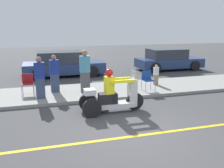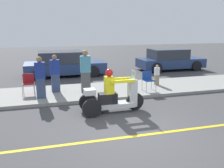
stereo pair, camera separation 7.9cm
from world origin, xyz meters
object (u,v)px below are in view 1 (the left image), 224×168
(folding_chair_set_back, at_px, (147,79))
(parked_car_lot_right, at_px, (168,60))
(spectator_with_child, at_px, (156,75))
(folding_chair_curbside, at_px, (28,82))
(spectator_far_back, at_px, (55,74))
(motorcycle_trike, at_px, (112,97))
(parked_car_lot_center, at_px, (63,64))
(spectator_near_curb, at_px, (40,79))
(spectator_by_tree, at_px, (85,72))

(folding_chair_set_back, distance_m, parked_car_lot_right, 6.24)
(spectator_with_child, height_order, folding_chair_curbside, spectator_with_child)
(spectator_far_back, height_order, folding_chair_set_back, spectator_far_back)
(spectator_with_child, distance_m, parked_car_lot_right, 5.05)
(spectator_far_back, height_order, parked_car_lot_right, spectator_far_back)
(motorcycle_trike, distance_m, spectator_far_back, 3.26)
(folding_chair_curbside, xyz_separation_m, folding_chair_set_back, (4.92, -0.79, 0.00))
(folding_chair_curbside, distance_m, parked_car_lot_center, 4.50)
(spectator_far_back, bearing_deg, motorcycle_trike, -58.86)
(spectator_near_curb, distance_m, parked_car_lot_center, 5.06)
(spectator_by_tree, distance_m, parked_car_lot_right, 7.84)
(motorcycle_trike, xyz_separation_m, folding_chair_curbside, (-2.76, 2.73, 0.09))
(spectator_far_back, distance_m, parked_car_lot_center, 4.15)
(parked_car_lot_center, bearing_deg, motorcycle_trike, -82.10)
(spectator_far_back, distance_m, folding_chair_curbside, 1.11)
(spectator_far_back, bearing_deg, spectator_with_child, 0.26)
(parked_car_lot_right, bearing_deg, spectator_far_back, -151.33)
(motorcycle_trike, height_order, folding_chair_curbside, motorcycle_trike)
(spectator_far_back, distance_m, spectator_near_curb, 1.00)
(motorcycle_trike, bearing_deg, folding_chair_curbside, 135.31)
(spectator_far_back, bearing_deg, spectator_near_curb, -126.60)
(spectator_with_child, height_order, parked_car_lot_right, parked_car_lot_right)
(spectator_far_back, distance_m, folding_chair_set_back, 3.94)
(folding_chair_curbside, height_order, parked_car_lot_right, parked_car_lot_right)
(spectator_far_back, xyz_separation_m, spectator_with_child, (4.66, 0.02, -0.29))
(spectator_by_tree, height_order, folding_chair_set_back, spectator_by_tree)
(spectator_by_tree, distance_m, parked_car_lot_center, 4.53)
(spectator_far_back, relative_size, parked_car_lot_right, 0.37)
(spectator_far_back, height_order, folding_chair_curbside, spectator_far_back)
(motorcycle_trike, distance_m, folding_chair_set_back, 2.90)
(folding_chair_set_back, height_order, parked_car_lot_center, parked_car_lot_center)
(spectator_with_child, bearing_deg, motorcycle_trike, -136.86)
(spectator_with_child, bearing_deg, spectator_near_curb, -171.08)
(folding_chair_set_back, xyz_separation_m, parked_car_lot_right, (3.75, 4.98, 0.03))
(spectator_near_curb, bearing_deg, folding_chair_set_back, -0.44)
(spectator_near_curb, bearing_deg, spectator_with_child, 8.92)
(spectator_with_child, relative_size, parked_car_lot_center, 0.21)
(spectator_far_back, relative_size, parked_car_lot_center, 0.34)
(spectator_by_tree, height_order, parked_car_lot_center, spectator_by_tree)
(folding_chair_curbside, relative_size, parked_car_lot_right, 0.19)
(spectator_by_tree, bearing_deg, motorcycle_trike, -78.76)
(spectator_near_curb, relative_size, spectator_with_child, 1.68)
(spectator_by_tree, bearing_deg, folding_chair_curbside, 170.95)
(spectator_near_curb, relative_size, folding_chair_curbside, 1.95)
(motorcycle_trike, xyz_separation_m, folding_chair_set_back, (2.16, 1.94, 0.09))
(spectator_far_back, xyz_separation_m, parked_car_lot_center, (0.73, 4.08, -0.20))
(folding_chair_curbside, bearing_deg, parked_car_lot_right, 25.83)
(spectator_far_back, distance_m, spectator_with_child, 4.67)
(folding_chair_set_back, xyz_separation_m, parked_car_lot_center, (-3.11, 4.92, 0.05))
(parked_car_lot_center, bearing_deg, folding_chair_set_back, -57.69)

